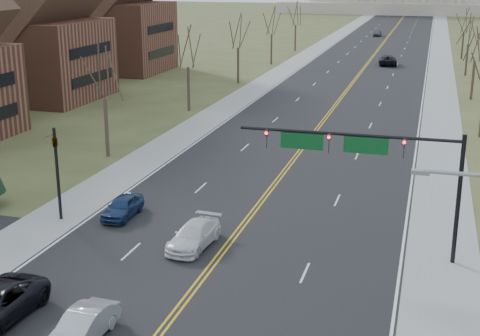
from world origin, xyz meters
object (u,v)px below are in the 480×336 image
Objects in this scene: signal_mast at (364,154)px; car_far_nb at (388,60)px; car_sb_outer_second at (123,207)px; car_far_sb at (377,33)px; car_sb_inner_lead at (82,327)px; car_sb_inner_second at (194,235)px; signal_left at (57,163)px.

signal_mast is 79.21m from car_far_nb.
car_far_sb is (5.29, 127.95, 0.05)m from car_sb_outer_second.
car_far_sb is (0.33, 142.23, 0.04)m from car_sb_inner_lead.
car_sb_inner_lead reaches higher than car_sb_inner_second.
signal_mast reaches higher than car_sb_inner_lead.
car_far_sb is (-5.95, 50.47, -0.10)m from car_far_nb.
car_sb_inner_second is 80.94m from car_far_nb.
car_sb_inner_lead is at bearing 79.89° from car_far_nb.
car_far_nb is 1.39× the size of car_far_sb.
car_far_nb is (14.89, 78.96, -2.87)m from signal_left.
car_sb_inner_lead is 15.11m from car_sb_outer_second.
car_sb_inner_lead is at bearing -56.08° from signal_left.
signal_mast is 2.02× the size of signal_left.
signal_mast is 16.19m from car_sb_outer_second.
car_sb_inner_second is at bearing 86.72° from car_sb_inner_lead.
signal_mast is 2.02× the size of car_far_nb.
car_far_nb is (6.28, 91.76, 0.14)m from car_sb_inner_lead.
car_far_sb is at bearing 86.87° from car_sb_outer_second.
car_sb_inner_lead is 91.97m from car_far_nb.
car_far_sb is at bearing 86.05° from signal_left.
car_sb_outer_second is (-6.06, 3.29, -0.00)m from car_sb_inner_second.
car_far_sb is (-10.01, 129.42, -5.02)m from signal_mast.
signal_mast is 129.91m from car_far_sb.
signal_left is 10.32m from car_sb_inner_second.
car_sb_inner_second is at bearing -29.25° from car_sb_outer_second.
signal_left is at bearing 173.96° from car_sb_inner_second.
signal_mast is 19.06m from signal_left.
car_far_nb is at bearing -81.70° from car_far_sb.
signal_mast reaches higher than car_far_nb.
car_sb_outer_second is (-4.97, 14.27, -0.01)m from car_sb_inner_lead.
car_sb_inner_second is (-9.25, -1.81, -5.07)m from signal_mast.
signal_left is 1.27× the size of car_sb_inner_second.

